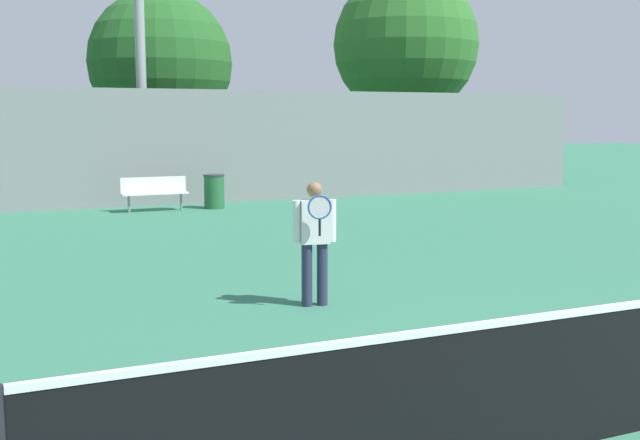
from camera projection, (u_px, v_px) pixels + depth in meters
name	position (u px, v px, depth m)	size (l,w,h in m)	color
tennis_player	(315.00, 236.00, 9.67)	(0.57, 0.45, 1.62)	#282D47
bench_courtside_near	(154.00, 190.00, 19.56)	(1.70, 0.40, 0.89)	white
trash_bin	(214.00, 191.00, 20.15)	(0.57, 0.57, 0.92)	#235B33
back_fence	(185.00, 147.00, 20.94)	(27.07, 0.06, 3.22)	gray
tree_green_tall	(406.00, 45.00, 28.58)	(5.55, 5.55, 7.98)	brown
tree_dark_dense	(160.00, 63.00, 25.02)	(4.79, 4.79, 6.64)	brown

